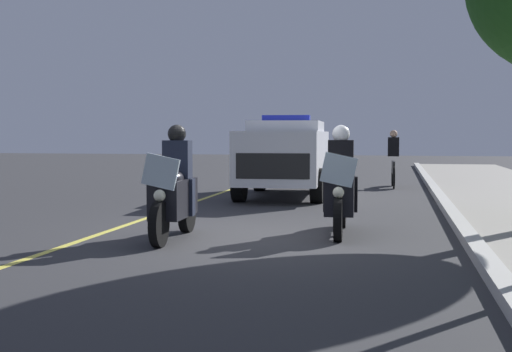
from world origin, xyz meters
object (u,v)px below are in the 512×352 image
(police_suv, at_px, (286,154))
(cyclist_background, at_px, (393,159))
(police_motorcycle_lead_left, at_px, (174,193))
(police_motorcycle_lead_right, at_px, (340,190))

(police_suv, xyz_separation_m, cyclist_background, (-3.43, 2.66, -0.22))
(police_motorcycle_lead_left, relative_size, police_suv, 0.43)
(police_suv, distance_m, cyclist_background, 4.35)
(police_motorcycle_lead_right, xyz_separation_m, police_suv, (-6.21, -1.86, 0.37))
(police_suv, relative_size, cyclist_background, 2.83)
(police_motorcycle_lead_right, distance_m, police_suv, 6.49)
(police_motorcycle_lead_left, height_order, cyclist_background, police_motorcycle_lead_left)
(police_motorcycle_lead_right, bearing_deg, police_suv, -163.34)
(police_motorcycle_lead_right, bearing_deg, police_motorcycle_lead_left, -67.27)
(cyclist_background, bearing_deg, police_suv, -37.77)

